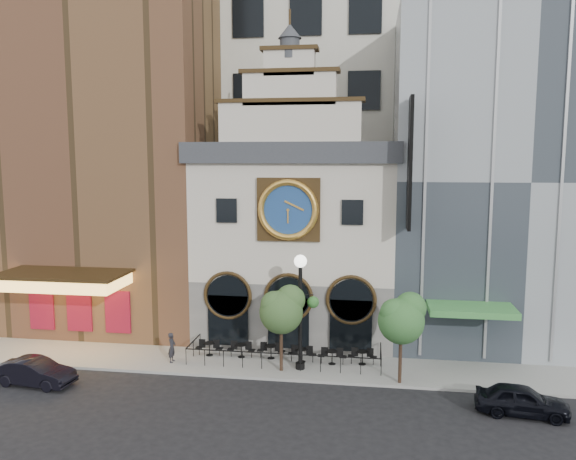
{
  "coord_description": "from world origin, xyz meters",
  "views": [
    {
      "loc": [
        4.62,
        -27.33,
        11.47
      ],
      "look_at": [
        -0.34,
        6.0,
        7.11
      ],
      "focal_mm": 35.0,
      "sensor_mm": 36.0,
      "label": 1
    }
  ],
  "objects_px": {
    "bistro_0": "(209,348)",
    "car_left": "(35,372)",
    "bistro_1": "(241,349)",
    "lamppost": "(300,299)",
    "bistro_3": "(302,354)",
    "bistro_5": "(362,356)",
    "bistro_2": "(271,351)",
    "bistro_4": "(332,356)",
    "tree_right": "(402,317)",
    "car_right": "(522,400)",
    "pedestrian": "(172,347)",
    "tree_left": "(282,308)"
  },
  "relations": [
    {
      "from": "bistro_0",
      "to": "car_left",
      "type": "xyz_separation_m",
      "value": [
        -7.65,
        -5.04,
        0.06
      ]
    },
    {
      "from": "bistro_0",
      "to": "bistro_1",
      "type": "relative_size",
      "value": 1.0
    },
    {
      "from": "lamppost",
      "to": "bistro_3",
      "type": "bearing_deg",
      "value": 83.79
    },
    {
      "from": "bistro_0",
      "to": "bistro_5",
      "type": "height_order",
      "value": "same"
    },
    {
      "from": "bistro_2",
      "to": "car_left",
      "type": "xyz_separation_m",
      "value": [
        -11.26,
        -5.08,
        0.06
      ]
    },
    {
      "from": "bistro_3",
      "to": "bistro_4",
      "type": "height_order",
      "value": "same"
    },
    {
      "from": "bistro_2",
      "to": "tree_right",
      "type": "bearing_deg",
      "value": -18.59
    },
    {
      "from": "car_right",
      "to": "pedestrian",
      "type": "height_order",
      "value": "pedestrian"
    },
    {
      "from": "bistro_2",
      "to": "tree_left",
      "type": "relative_size",
      "value": 0.34
    },
    {
      "from": "car_right",
      "to": "pedestrian",
      "type": "distance_m",
      "value": 18.05
    },
    {
      "from": "car_right",
      "to": "car_left",
      "type": "height_order",
      "value": "car_right"
    },
    {
      "from": "car_right",
      "to": "lamppost",
      "type": "relative_size",
      "value": 0.65
    },
    {
      "from": "bistro_2",
      "to": "car_right",
      "type": "distance_m",
      "value": 13.27
    },
    {
      "from": "car_right",
      "to": "pedestrian",
      "type": "bearing_deg",
      "value": 85.52
    },
    {
      "from": "bistro_1",
      "to": "tree_right",
      "type": "relative_size",
      "value": 0.34
    },
    {
      "from": "bistro_2",
      "to": "bistro_3",
      "type": "distance_m",
      "value": 1.83
    },
    {
      "from": "car_left",
      "to": "lamppost",
      "type": "relative_size",
      "value": 0.66
    },
    {
      "from": "bistro_0",
      "to": "car_right",
      "type": "xyz_separation_m",
      "value": [
        15.91,
        -4.9,
        0.07
      ]
    },
    {
      "from": "bistro_1",
      "to": "tree_right",
      "type": "xyz_separation_m",
      "value": [
        8.81,
        -2.34,
        2.94
      ]
    },
    {
      "from": "bistro_0",
      "to": "tree_right",
      "type": "distance_m",
      "value": 11.34
    },
    {
      "from": "bistro_2",
      "to": "lamppost",
      "type": "height_order",
      "value": "lamppost"
    },
    {
      "from": "car_left",
      "to": "bistro_0",
      "type": "bearing_deg",
      "value": -50.31
    },
    {
      "from": "bistro_3",
      "to": "bistro_5",
      "type": "height_order",
      "value": "same"
    },
    {
      "from": "pedestrian",
      "to": "lamppost",
      "type": "height_order",
      "value": "lamppost"
    },
    {
      "from": "bistro_4",
      "to": "tree_left",
      "type": "distance_m",
      "value": 4.12
    },
    {
      "from": "bistro_0",
      "to": "bistro_4",
      "type": "height_order",
      "value": "same"
    },
    {
      "from": "pedestrian",
      "to": "car_left",
      "type": "bearing_deg",
      "value": 122.12
    },
    {
      "from": "bistro_3",
      "to": "bistro_5",
      "type": "distance_m",
      "value": 3.33
    },
    {
      "from": "bistro_2",
      "to": "car_left",
      "type": "height_order",
      "value": "car_left"
    },
    {
      "from": "bistro_4",
      "to": "tree_right",
      "type": "bearing_deg",
      "value": -29.24
    },
    {
      "from": "bistro_4",
      "to": "bistro_1",
      "type": "bearing_deg",
      "value": 176.45
    },
    {
      "from": "bistro_0",
      "to": "car_left",
      "type": "height_order",
      "value": "car_left"
    },
    {
      "from": "bistro_2",
      "to": "tree_right",
      "type": "relative_size",
      "value": 0.34
    },
    {
      "from": "bistro_3",
      "to": "pedestrian",
      "type": "bearing_deg",
      "value": -171.75
    },
    {
      "from": "bistro_0",
      "to": "car_left",
      "type": "bearing_deg",
      "value": -146.65
    },
    {
      "from": "pedestrian",
      "to": "bistro_3",
      "type": "bearing_deg",
      "value": -82.17
    },
    {
      "from": "bistro_3",
      "to": "bistro_5",
      "type": "bearing_deg",
      "value": 1.95
    },
    {
      "from": "bistro_0",
      "to": "tree_right",
      "type": "relative_size",
      "value": 0.34
    },
    {
      "from": "bistro_2",
      "to": "tree_left",
      "type": "distance_m",
      "value": 3.48
    },
    {
      "from": "car_right",
      "to": "car_left",
      "type": "xyz_separation_m",
      "value": [
        -23.57,
        -0.13,
        -0.01
      ]
    },
    {
      "from": "bistro_1",
      "to": "car_left",
      "type": "height_order",
      "value": "car_left"
    },
    {
      "from": "car_right",
      "to": "bistro_5",
      "type": "bearing_deg",
      "value": 63.44
    },
    {
      "from": "bistro_2",
      "to": "pedestrian",
      "type": "bearing_deg",
      "value": -166.2
    },
    {
      "from": "bistro_1",
      "to": "tree_left",
      "type": "height_order",
      "value": "tree_left"
    },
    {
      "from": "bistro_1",
      "to": "car_left",
      "type": "distance_m",
      "value": 10.79
    },
    {
      "from": "tree_left",
      "to": "tree_right",
      "type": "bearing_deg",
      "value": -6.83
    },
    {
      "from": "bistro_5",
      "to": "lamppost",
      "type": "relative_size",
      "value": 0.25
    },
    {
      "from": "bistro_4",
      "to": "bistro_2",
      "type": "bearing_deg",
      "value": 174.0
    },
    {
      "from": "tree_left",
      "to": "bistro_3",
      "type": "bearing_deg",
      "value": 56.41
    },
    {
      "from": "lamppost",
      "to": "tree_left",
      "type": "bearing_deg",
      "value": -166.34
    }
  ]
}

